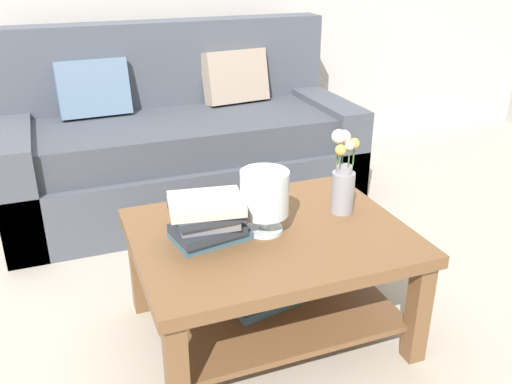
% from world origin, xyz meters
% --- Properties ---
extents(ground_plane, '(10.00, 10.00, 0.00)m').
position_xyz_m(ground_plane, '(0.00, 0.00, 0.00)').
color(ground_plane, '#ADA393').
extents(couch, '(2.04, 0.90, 1.06)m').
position_xyz_m(couch, '(0.02, 0.98, 0.36)').
color(couch, '#474C56').
rests_on(couch, ground).
extents(coffee_table, '(1.03, 0.80, 0.47)m').
position_xyz_m(coffee_table, '(0.03, -0.42, 0.34)').
color(coffee_table, brown).
rests_on(coffee_table, ground).
extents(book_stack_main, '(0.30, 0.25, 0.17)m').
position_xyz_m(book_stack_main, '(-0.21, -0.41, 0.56)').
color(book_stack_main, '#3D6075').
rests_on(book_stack_main, coffee_table).
extents(glass_hurricane_vase, '(0.18, 0.18, 0.24)m').
position_xyz_m(glass_hurricane_vase, '(0.01, -0.41, 0.62)').
color(glass_hurricane_vase, silver).
rests_on(glass_hurricane_vase, coffee_table).
extents(flower_pitcher, '(0.11, 0.10, 0.35)m').
position_xyz_m(flower_pitcher, '(0.37, -0.37, 0.62)').
color(flower_pitcher, gray).
rests_on(flower_pitcher, coffee_table).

